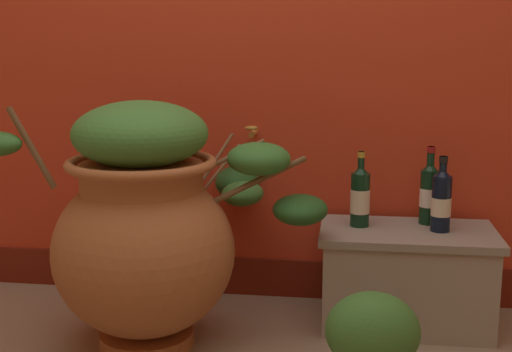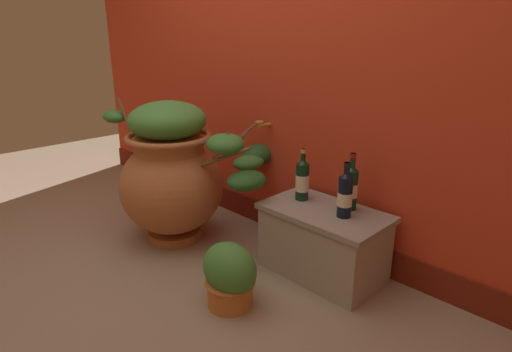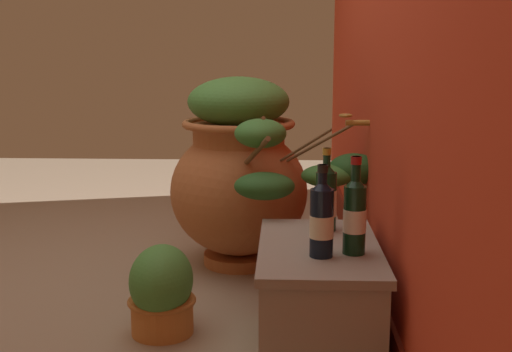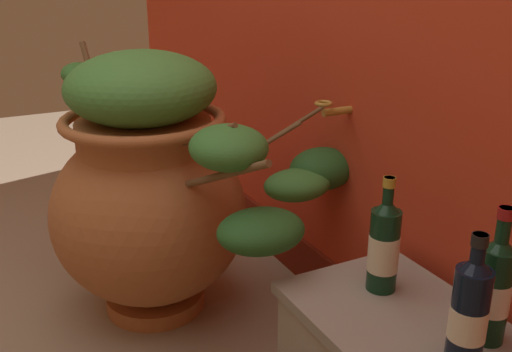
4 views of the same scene
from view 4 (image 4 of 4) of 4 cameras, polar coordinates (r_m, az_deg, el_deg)
name	(u,v)px [view 4 (image 4 of 4)]	position (r m, az deg, el deg)	size (l,w,h in m)	color
terracotta_urn	(154,189)	(1.96, -9.96, -1.27)	(1.25, 0.96, 0.91)	#B26638
wine_bottle_left	(470,309)	(1.26, 20.19, -12.17)	(0.08, 0.08, 0.29)	black
wine_bottle_middle	(494,286)	(1.35, 22.29, -9.95)	(0.07, 0.07, 0.31)	black
wine_bottle_right	(384,244)	(1.47, 12.44, -6.52)	(0.08, 0.08, 0.30)	black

